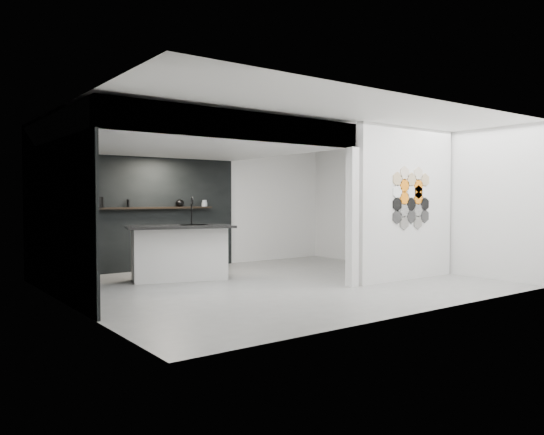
{
  "coord_description": "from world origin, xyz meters",
  "views": [
    {
      "loc": [
        -5.57,
        -7.36,
        1.49
      ],
      "look_at": [
        0.1,
        0.3,
        1.15
      ],
      "focal_mm": 35.0,
      "sensor_mm": 36.0,
      "label": 1
    }
  ],
  "objects_px": {
    "partition_panel": "(407,204)",
    "utensil_cup": "(94,205)",
    "bottle_dark": "(128,203)",
    "stockpot": "(97,202)",
    "kitchen_island": "(180,252)",
    "wall_basin": "(74,241)",
    "glass_bowl": "(204,204)",
    "kettle": "(180,203)",
    "glass_vase": "(204,203)"
  },
  "relations": [
    {
      "from": "partition_panel",
      "to": "utensil_cup",
      "type": "relative_size",
      "value": 32.59
    },
    {
      "from": "bottle_dark",
      "to": "stockpot",
      "type": "bearing_deg",
      "value": 180.0
    },
    {
      "from": "kitchen_island",
      "to": "wall_basin",
      "type": "bearing_deg",
      "value": -146.81
    },
    {
      "from": "stockpot",
      "to": "glass_bowl",
      "type": "distance_m",
      "value": 2.37
    },
    {
      "from": "kettle",
      "to": "glass_bowl",
      "type": "height_order",
      "value": "kettle"
    },
    {
      "from": "utensil_cup",
      "to": "bottle_dark",
      "type": "bearing_deg",
      "value": 0.0
    },
    {
      "from": "stockpot",
      "to": "utensil_cup",
      "type": "bearing_deg",
      "value": 180.0
    },
    {
      "from": "glass_bowl",
      "to": "partition_panel",
      "type": "bearing_deg",
      "value": -61.77
    },
    {
      "from": "stockpot",
      "to": "glass_bowl",
      "type": "height_order",
      "value": "stockpot"
    },
    {
      "from": "kettle",
      "to": "bottle_dark",
      "type": "relative_size",
      "value": 1.18
    },
    {
      "from": "stockpot",
      "to": "bottle_dark",
      "type": "height_order",
      "value": "stockpot"
    },
    {
      "from": "kitchen_island",
      "to": "kettle",
      "type": "relative_size",
      "value": 11.27
    },
    {
      "from": "glass_vase",
      "to": "utensil_cup",
      "type": "height_order",
      "value": "glass_vase"
    },
    {
      "from": "stockpot",
      "to": "bottle_dark",
      "type": "xyz_separation_m",
      "value": [
        0.63,
        0.0,
        -0.03
      ]
    },
    {
      "from": "wall_basin",
      "to": "kitchen_island",
      "type": "bearing_deg",
      "value": 16.45
    },
    {
      "from": "bottle_dark",
      "to": "glass_bowl",
      "type": "bearing_deg",
      "value": 0.0
    },
    {
      "from": "partition_panel",
      "to": "stockpot",
      "type": "xyz_separation_m",
      "value": [
        -4.44,
        3.87,
        0.02
      ]
    },
    {
      "from": "kitchen_island",
      "to": "bottle_dark",
      "type": "distance_m",
      "value": 1.75
    },
    {
      "from": "partition_panel",
      "to": "glass_vase",
      "type": "relative_size",
      "value": 20.0
    },
    {
      "from": "partition_panel",
      "to": "utensil_cup",
      "type": "xyz_separation_m",
      "value": [
        -4.49,
        3.87,
        -0.04
      ]
    },
    {
      "from": "glass_bowl",
      "to": "glass_vase",
      "type": "distance_m",
      "value": 0.03
    },
    {
      "from": "stockpot",
      "to": "kettle",
      "type": "distance_m",
      "value": 1.77
    },
    {
      "from": "wall_basin",
      "to": "kitchen_island",
      "type": "height_order",
      "value": "kitchen_island"
    },
    {
      "from": "kettle",
      "to": "bottle_dark",
      "type": "height_order",
      "value": "same"
    },
    {
      "from": "partition_panel",
      "to": "kitchen_island",
      "type": "xyz_separation_m",
      "value": [
        -3.41,
        2.41,
        -0.88
      ]
    },
    {
      "from": "partition_panel",
      "to": "glass_bowl",
      "type": "bearing_deg",
      "value": 118.23
    },
    {
      "from": "kettle",
      "to": "utensil_cup",
      "type": "xyz_separation_m",
      "value": [
        -1.82,
        0.0,
        -0.03
      ]
    },
    {
      "from": "wall_basin",
      "to": "bottle_dark",
      "type": "xyz_separation_m",
      "value": [
        1.65,
        2.07,
        0.55
      ]
    },
    {
      "from": "kitchen_island",
      "to": "stockpot",
      "type": "xyz_separation_m",
      "value": [
        -1.03,
        1.46,
        0.91
      ]
    },
    {
      "from": "glass_bowl",
      "to": "stockpot",
      "type": "bearing_deg",
      "value": 180.0
    },
    {
      "from": "kitchen_island",
      "to": "glass_vase",
      "type": "xyz_separation_m",
      "value": [
        1.33,
        1.46,
        0.87
      ]
    },
    {
      "from": "kitchen_island",
      "to": "glass_vase",
      "type": "relative_size",
      "value": 14.7
    },
    {
      "from": "glass_bowl",
      "to": "glass_vase",
      "type": "height_order",
      "value": "glass_vase"
    },
    {
      "from": "partition_panel",
      "to": "kettle",
      "type": "xyz_separation_m",
      "value": [
        -2.67,
        3.87,
        -0.0
      ]
    },
    {
      "from": "wall_basin",
      "to": "kettle",
      "type": "bearing_deg",
      "value": 36.47
    },
    {
      "from": "wall_basin",
      "to": "glass_vase",
      "type": "height_order",
      "value": "glass_vase"
    },
    {
      "from": "wall_basin",
      "to": "glass_vase",
      "type": "distance_m",
      "value": 4.01
    },
    {
      "from": "kettle",
      "to": "glass_vase",
      "type": "relative_size",
      "value": 1.3
    },
    {
      "from": "glass_bowl",
      "to": "bottle_dark",
      "type": "xyz_separation_m",
      "value": [
        -1.74,
        0.0,
        0.03
      ]
    },
    {
      "from": "kitchen_island",
      "to": "kettle",
      "type": "height_order",
      "value": "kitchen_island"
    },
    {
      "from": "kettle",
      "to": "bottle_dark",
      "type": "bearing_deg",
      "value": 170.69
    },
    {
      "from": "glass_vase",
      "to": "glass_bowl",
      "type": "bearing_deg",
      "value": 0.0
    },
    {
      "from": "bottle_dark",
      "to": "utensil_cup",
      "type": "height_order",
      "value": "bottle_dark"
    },
    {
      "from": "wall_basin",
      "to": "glass_bowl",
      "type": "xyz_separation_m",
      "value": [
        3.39,
        2.07,
        0.51
      ]
    },
    {
      "from": "kitchen_island",
      "to": "kettle",
      "type": "distance_m",
      "value": 1.86
    },
    {
      "from": "glass_bowl",
      "to": "glass_vase",
      "type": "relative_size",
      "value": 0.88
    },
    {
      "from": "partition_panel",
      "to": "glass_bowl",
      "type": "distance_m",
      "value": 4.39
    },
    {
      "from": "glass_vase",
      "to": "partition_panel",
      "type": "bearing_deg",
      "value": -61.77
    },
    {
      "from": "kettle",
      "to": "partition_panel",
      "type": "bearing_deg",
      "value": -64.66
    },
    {
      "from": "partition_panel",
      "to": "utensil_cup",
      "type": "bearing_deg",
      "value": 139.28
    }
  ]
}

